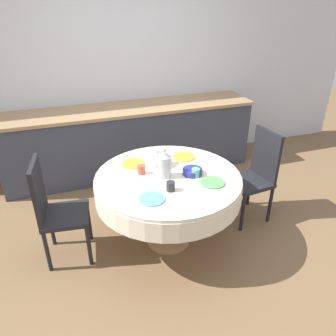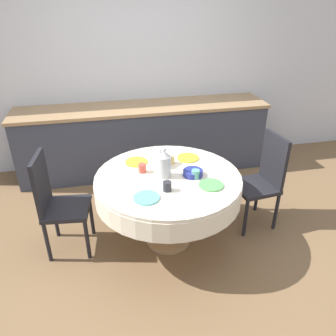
% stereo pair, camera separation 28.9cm
% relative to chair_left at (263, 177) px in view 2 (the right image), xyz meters
% --- Properties ---
extents(ground_plane, '(12.00, 12.00, 0.00)m').
position_rel_chair_left_xyz_m(ground_plane, '(-1.00, -0.11, -0.54)').
color(ground_plane, brown).
extents(wall_back, '(7.00, 0.05, 2.60)m').
position_rel_chair_left_xyz_m(wall_back, '(-1.00, 1.77, 0.76)').
color(wall_back, silver).
rests_on(wall_back, ground_plane).
extents(kitchen_counter, '(3.24, 0.64, 0.91)m').
position_rel_chair_left_xyz_m(kitchen_counter, '(-1.00, 1.43, -0.08)').
color(kitchen_counter, '#383D4C').
rests_on(kitchen_counter, ground_plane).
extents(dining_table, '(1.33, 1.33, 0.74)m').
position_rel_chair_left_xyz_m(dining_table, '(-1.00, -0.11, 0.07)').
color(dining_table, tan).
rests_on(dining_table, ground_plane).
extents(chair_left, '(0.44, 0.44, 0.98)m').
position_rel_chair_left_xyz_m(chair_left, '(0.00, 0.00, 0.00)').
color(chair_left, black).
rests_on(chair_left, ground_plane).
extents(chair_right, '(0.44, 0.44, 0.98)m').
position_rel_chair_left_xyz_m(chair_right, '(-2.01, 0.00, 0.00)').
color(chair_right, black).
rests_on(chair_right, ground_plane).
extents(plate_near_left, '(0.21, 0.21, 0.01)m').
position_rel_chair_left_xyz_m(plate_near_left, '(-1.25, -0.43, 0.20)').
color(plate_near_left, '#60BCB7').
rests_on(plate_near_left, dining_table).
extents(cup_near_left, '(0.07, 0.07, 0.08)m').
position_rel_chair_left_xyz_m(cup_near_left, '(-1.06, -0.35, 0.24)').
color(cup_near_left, '#28282D').
rests_on(cup_near_left, dining_table).
extents(plate_near_right, '(0.21, 0.21, 0.01)m').
position_rel_chair_left_xyz_m(plate_near_right, '(-0.68, -0.35, 0.20)').
color(plate_near_right, '#5BA85B').
rests_on(plate_near_right, dining_table).
extents(cup_near_right, '(0.07, 0.07, 0.08)m').
position_rel_chair_left_xyz_m(cup_near_right, '(-0.78, -0.20, 0.24)').
color(cup_near_right, '#5BA39E').
rests_on(cup_near_right, dining_table).
extents(plate_far_left, '(0.21, 0.21, 0.01)m').
position_rel_chair_left_xyz_m(plate_far_left, '(-1.25, 0.21, 0.20)').
color(plate_far_left, yellow).
rests_on(plate_far_left, dining_table).
extents(cup_far_left, '(0.07, 0.07, 0.08)m').
position_rel_chair_left_xyz_m(cup_far_left, '(-1.22, 0.01, 0.24)').
color(cup_far_left, '#CC4C3D').
rests_on(cup_far_left, dining_table).
extents(plate_far_right, '(0.21, 0.21, 0.01)m').
position_rel_chair_left_xyz_m(plate_far_right, '(-0.74, 0.19, 0.20)').
color(plate_far_right, yellow).
rests_on(plate_far_right, dining_table).
extents(cup_far_right, '(0.07, 0.07, 0.08)m').
position_rel_chair_left_xyz_m(cup_far_right, '(-0.93, 0.12, 0.24)').
color(cup_far_right, '#DBB766').
rests_on(cup_far_right, dining_table).
extents(coffee_carafe, '(0.12, 0.12, 0.28)m').
position_rel_chair_left_xyz_m(coffee_carafe, '(-1.04, -0.11, 0.32)').
color(coffee_carafe, '#B2B2B7').
rests_on(coffee_carafe, dining_table).
extents(teapot, '(0.19, 0.14, 0.18)m').
position_rel_chair_left_xyz_m(teapot, '(-1.04, 0.08, 0.28)').
color(teapot, white).
rests_on(teapot, dining_table).
extents(fruit_bowl, '(0.18, 0.18, 0.05)m').
position_rel_chair_left_xyz_m(fruit_bowl, '(-0.78, -0.15, 0.22)').
color(fruit_bowl, navy).
rests_on(fruit_bowl, dining_table).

